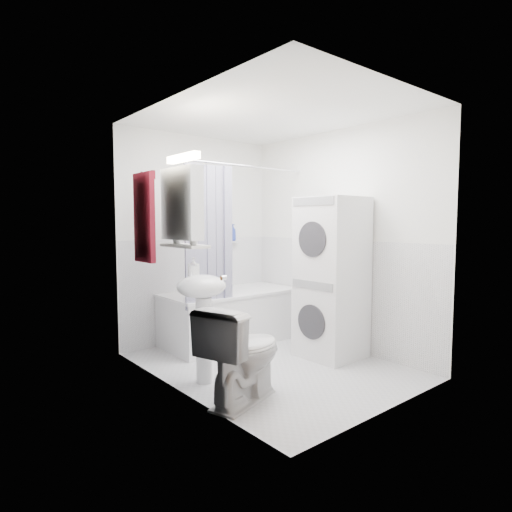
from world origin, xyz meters
TOP-DOWN VIEW (x-y plane):
  - floor at (0.00, 0.00)m, footprint 2.60×2.60m
  - room_walls at (0.00, 0.00)m, footprint 2.60×2.60m
  - wainscot at (0.00, 0.29)m, footprint 1.98×2.58m
  - door at (-0.95, -0.55)m, footprint 0.05×2.00m
  - bathtub at (0.19, 0.92)m, footprint 1.57×0.74m
  - tub_spout at (0.39, 1.25)m, footprint 0.04×0.12m
  - curtain_rod at (0.19, 0.61)m, footprint 1.75×0.02m
  - shower_curtain at (-0.31, 0.61)m, footprint 0.55×0.02m
  - sink at (-0.75, 0.04)m, footprint 0.44×0.37m
  - medicine_cabinet at (-0.90, 0.10)m, footprint 0.13×0.50m
  - shelf at (-0.89, 0.10)m, footprint 0.18×0.54m
  - shower_caddy at (0.44, 1.24)m, footprint 0.22×0.06m
  - towel at (-0.94, 0.75)m, footprint 0.07×0.36m
  - washer_dryer at (0.68, -0.18)m, footprint 0.61×0.59m
  - toilet at (-0.72, -0.48)m, footprint 0.87×0.65m
  - soap_pump at (-0.71, 0.25)m, footprint 0.08×0.17m
  - shelf_bottle at (-0.89, -0.05)m, footprint 0.07×0.18m
  - shelf_cup at (-0.89, 0.22)m, footprint 0.10×0.09m
  - shampoo_a at (0.35, 1.24)m, footprint 0.13×0.17m
  - shampoo_b at (0.47, 1.24)m, footprint 0.08×0.21m

SIDE VIEW (x-z plane):
  - floor at x=0.00m, z-range 0.00..0.00m
  - bathtub at x=0.19m, z-range 0.03..0.63m
  - toilet at x=-0.72m, z-range 0.00..0.76m
  - wainscot at x=0.00m, z-range -0.69..1.89m
  - sink at x=-0.75m, z-range 0.18..1.22m
  - washer_dryer at x=0.68m, z-range 0.00..1.65m
  - tub_spout at x=0.39m, z-range 0.90..0.94m
  - soap_pump at x=-0.71m, z-range 0.91..0.99m
  - door at x=-0.95m, z-range 0.00..2.00m
  - shower_caddy at x=0.44m, z-range 1.14..1.16m
  - shelf at x=-0.89m, z-range 1.19..1.21m
  - shampoo_b at x=0.47m, z-range 1.16..1.24m
  - shampoo_a at x=0.35m, z-range 1.16..1.29m
  - shelf_bottle at x=-0.89m, z-range 1.21..1.28m
  - shower_curtain at x=-0.31m, z-range 0.52..1.98m
  - shelf_cup at x=-0.89m, z-range 1.21..1.31m
  - towel at x=-0.94m, z-range 1.03..1.89m
  - room_walls at x=0.00m, z-range 0.19..2.79m
  - medicine_cabinet at x=-0.90m, z-range 1.21..1.92m
  - curtain_rod at x=0.19m, z-range 1.99..2.01m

